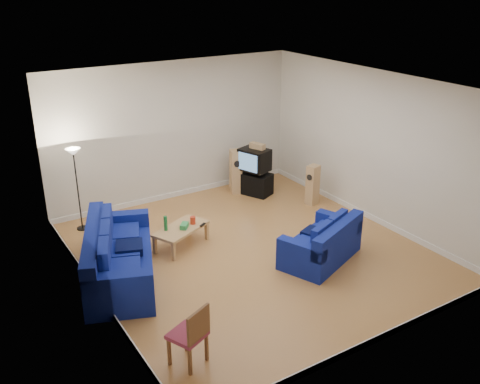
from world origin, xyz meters
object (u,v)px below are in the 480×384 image
sofa_loveseat (323,245)px  tv_stand (254,183)px  coffee_table (181,230)px  sofa_three_seat (116,261)px  television (254,160)px

sofa_loveseat → tv_stand: sofa_loveseat is taller
coffee_table → tv_stand: bearing=29.5°
sofa_loveseat → sofa_three_seat: bearing=136.8°
coffee_table → television: bearing=28.9°
sofa_loveseat → television: 3.46m
sofa_three_seat → sofa_loveseat: 3.73m
sofa_three_seat → tv_stand: size_ratio=3.20×
sofa_three_seat → sofa_loveseat: (3.46, -1.39, -0.05)m
sofa_loveseat → television: television is taller
coffee_table → television: size_ratio=1.57×
sofa_three_seat → coffee_table: 1.56m
sofa_three_seat → coffee_table: (1.48, 0.49, -0.00)m
television → tv_stand: bearing=138.8°
coffee_table → sofa_three_seat: bearing=-161.8°
tv_stand → sofa_three_seat: bearing=-89.3°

